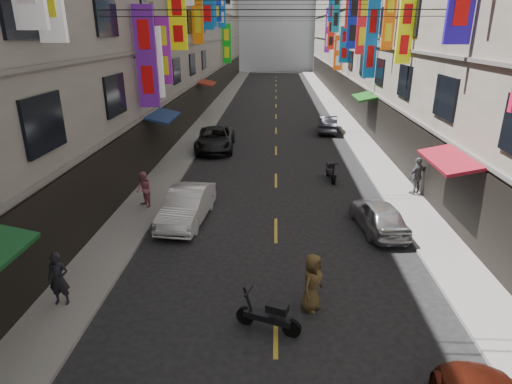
# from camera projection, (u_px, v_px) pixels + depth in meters

# --- Properties ---
(sidewalk_left) EXTENTS (2.00, 90.00, 0.12)m
(sidewalk_left) POSITION_uv_depth(u_px,v_px,m) (211.00, 115.00, 39.53)
(sidewalk_left) COLOR slate
(sidewalk_left) RESTS_ON ground
(sidewalk_right) EXTENTS (2.00, 90.00, 0.12)m
(sidewalk_right) POSITION_uv_depth(u_px,v_px,m) (342.00, 116.00, 39.03)
(sidewalk_right) COLOR slate
(sidewalk_right) RESTS_ON ground
(building_row_left) EXTENTS (10.14, 90.00, 19.00)m
(building_row_left) POSITION_uv_depth(u_px,v_px,m) (137.00, 4.00, 36.44)
(building_row_left) COLOR gray
(building_row_left) RESTS_ON ground
(building_row_right) EXTENTS (10.14, 90.00, 19.00)m
(building_row_right) POSITION_uv_depth(u_px,v_px,m) (422.00, 4.00, 35.46)
(building_row_right) COLOR #9E9284
(building_row_right) RESTS_ON ground
(haze_block) EXTENTS (18.00, 8.00, 22.00)m
(haze_block) POSITION_uv_depth(u_px,v_px,m) (277.00, 11.00, 82.15)
(haze_block) COLOR #B1B9C5
(haze_block) RESTS_ON ground
(shop_signage) EXTENTS (14.00, 55.00, 12.16)m
(shop_signage) POSITION_uv_depth(u_px,v_px,m) (275.00, 3.00, 29.55)
(shop_signage) COLOR #0D169D
(shop_signage) RESTS_ON ground
(street_awnings) EXTENTS (13.99, 35.20, 0.41)m
(street_awnings) POSITION_uv_depth(u_px,v_px,m) (254.00, 116.00, 23.34)
(street_awnings) COLOR #144D21
(street_awnings) RESTS_ON ground
(overhead_cables) EXTENTS (14.00, 38.04, 1.24)m
(overhead_cables) POSITION_uv_depth(u_px,v_px,m) (278.00, 5.00, 24.98)
(overhead_cables) COLOR black
(overhead_cables) RESTS_ON ground
(lane_markings) EXTENTS (0.12, 80.20, 0.01)m
(lane_markings) POSITION_uv_depth(u_px,v_px,m) (276.00, 123.00, 36.50)
(lane_markings) COLOR gold
(lane_markings) RESTS_ON ground
(scooter_crossing) EXTENTS (1.73, 0.81, 1.14)m
(scooter_crossing) POSITION_uv_depth(u_px,v_px,m) (269.00, 316.00, 11.09)
(scooter_crossing) COLOR black
(scooter_crossing) RESTS_ON ground
(scooter_far_right) EXTENTS (0.51, 1.80, 1.14)m
(scooter_far_right) POSITION_uv_depth(u_px,v_px,m) (331.00, 172.00, 22.41)
(scooter_far_right) COLOR black
(scooter_far_right) RESTS_ON ground
(car_left_mid) EXTENTS (1.85, 4.34, 1.39)m
(car_left_mid) POSITION_uv_depth(u_px,v_px,m) (187.00, 206.00, 17.44)
(car_left_mid) COLOR silver
(car_left_mid) RESTS_ON ground
(car_left_far) EXTENTS (2.66, 5.28, 1.43)m
(car_left_far) POSITION_uv_depth(u_px,v_px,m) (215.00, 139.00, 28.05)
(car_left_far) COLOR black
(car_left_far) RESTS_ON ground
(car_right_mid) EXTENTS (1.93, 3.80, 1.24)m
(car_right_mid) POSITION_uv_depth(u_px,v_px,m) (379.00, 216.00, 16.67)
(car_right_mid) COLOR #AAAAAF
(car_right_mid) RESTS_ON ground
(car_right_far) EXTENTS (1.87, 4.09, 1.30)m
(car_right_far) POSITION_uv_depth(u_px,v_px,m) (328.00, 124.00, 32.97)
(car_right_far) COLOR #2A2931
(car_right_far) RESTS_ON ground
(pedestrian_lnear) EXTENTS (0.61, 0.57, 1.59)m
(pedestrian_lnear) POSITION_uv_depth(u_px,v_px,m) (59.00, 279.00, 11.88)
(pedestrian_lnear) COLOR black
(pedestrian_lnear) RESTS_ON sidewalk_left
(pedestrian_lfar) EXTENTS (0.93, 0.93, 1.60)m
(pedestrian_lfar) POSITION_uv_depth(u_px,v_px,m) (144.00, 190.00, 18.53)
(pedestrian_lfar) COLOR #C36772
(pedestrian_lfar) RESTS_ON sidewalk_left
(pedestrian_rfar) EXTENTS (1.20, 1.07, 1.79)m
(pedestrian_rfar) POSITION_uv_depth(u_px,v_px,m) (417.00, 176.00, 20.00)
(pedestrian_rfar) COLOR #57585A
(pedestrian_rfar) RESTS_ON sidewalk_right
(pedestrian_crossing) EXTENTS (0.92, 1.01, 1.71)m
(pedestrian_crossing) POSITION_uv_depth(u_px,v_px,m) (312.00, 283.00, 11.82)
(pedestrian_crossing) COLOR brown
(pedestrian_crossing) RESTS_ON ground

